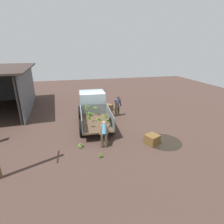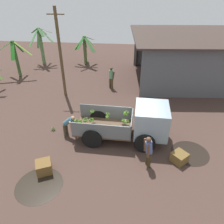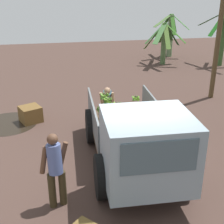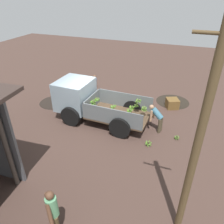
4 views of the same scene
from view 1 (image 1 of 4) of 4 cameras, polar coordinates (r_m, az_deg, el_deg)
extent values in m
plane|color=#46322B|center=(12.22, -5.93, -3.43)|extent=(36.00, 36.00, 0.00)
cylinder|color=black|center=(10.19, 16.60, -9.27)|extent=(1.91, 1.91, 0.01)
cylinder|color=black|center=(15.03, -4.05, 1.23)|extent=(1.78, 1.78, 0.01)
cube|color=brown|center=(10.79, -5.22, -3.60)|extent=(2.93, 1.89, 0.08)
cube|color=slate|center=(10.59, -9.96, -1.84)|extent=(2.87, 0.16, 0.76)
cube|color=slate|center=(10.74, -0.69, -1.20)|extent=(2.87, 0.16, 0.76)
cube|color=slate|center=(11.95, -6.02, 0.93)|extent=(0.12, 1.79, 0.76)
cube|color=#8A9DA8|center=(12.76, -6.47, 3.41)|extent=(1.66, 1.81, 1.45)
cube|color=#4C606B|center=(13.46, -6.83, 5.56)|extent=(0.08, 1.40, 0.64)
cylinder|color=black|center=(12.73, -10.40, -0.29)|extent=(0.99, 0.26, 0.99)
cylinder|color=black|center=(12.86, -2.15, 0.27)|extent=(0.99, 0.26, 0.99)
cylinder|color=black|center=(10.38, -10.05, -5.10)|extent=(0.99, 0.26, 0.99)
cylinder|color=black|center=(10.54, 0.06, -4.34)|extent=(0.99, 0.26, 0.99)
sphere|color=#453E2C|center=(11.50, -8.18, 1.91)|extent=(0.09, 0.09, 0.09)
cylinder|color=#4B7328|center=(11.46, -8.00, 1.37)|extent=(0.10, 0.20, 0.21)
cylinder|color=#6FAD3C|center=(11.51, -7.78, 1.47)|extent=(0.21, 0.11, 0.20)
cylinder|color=#68A323|center=(11.56, -7.88, 1.51)|extent=(0.18, 0.12, 0.22)
cylinder|color=#447B20|center=(11.60, -7.98, 1.83)|extent=(0.15, 0.24, 0.12)
cylinder|color=#579421|center=(11.59, -8.30, 1.57)|extent=(0.10, 0.20, 0.21)
cylinder|color=#60AD27|center=(11.54, -8.53, 1.49)|extent=(0.20, 0.11, 0.21)
cylinder|color=#507A34|center=(11.47, -8.51, 1.44)|extent=(0.21, 0.15, 0.18)
cylinder|color=olive|center=(11.47, -8.28, 1.34)|extent=(0.12, 0.19, 0.22)
sphere|color=#453E2D|center=(10.65, -7.38, -0.16)|extent=(0.07, 0.07, 0.07)
cylinder|color=#6FA22F|center=(10.64, -7.42, -0.56)|extent=(0.08, 0.13, 0.15)
cylinder|color=#51841B|center=(10.62, -7.27, -0.50)|extent=(0.08, 0.15, 0.12)
cylinder|color=#42791D|center=(10.65, -7.10, -0.43)|extent=(0.15, 0.11, 0.12)
cylinder|color=#599B2E|center=(10.70, -7.12, -0.32)|extent=(0.15, 0.11, 0.12)
cylinder|color=olive|center=(10.72, -7.26, -0.30)|extent=(0.11, 0.15, 0.12)
cylinder|color=#559C25|center=(10.71, -7.54, -0.36)|extent=(0.11, 0.15, 0.13)
cylinder|color=olive|center=(10.69, -7.67, -0.36)|extent=(0.16, 0.10, 0.11)
cylinder|color=#5A7933|center=(10.66, -7.56, -0.52)|extent=(0.13, 0.09, 0.15)
sphere|color=#433C2B|center=(9.80, -2.25, -1.11)|extent=(0.09, 0.09, 0.09)
cylinder|color=#589227|center=(9.79, -1.85, -1.62)|extent=(0.18, 0.18, 0.18)
cylinder|color=#679A3D|center=(9.85, -1.78, -1.41)|extent=(0.22, 0.09, 0.16)
cylinder|color=#5C8E30|center=(9.90, -2.17, -1.23)|extent=(0.12, 0.23, 0.14)
cylinder|color=#508121|center=(9.87, -2.53, -1.49)|extent=(0.15, 0.19, 0.20)
cylinder|color=olive|center=(9.78, -2.72, -1.52)|extent=(0.23, 0.11, 0.14)
cylinder|color=#52862D|center=(9.76, -2.31, -1.73)|extent=(0.12, 0.20, 0.20)
sphere|color=brown|center=(11.57, -7.77, -0.42)|extent=(0.07, 0.07, 0.07)
cylinder|color=#6F9C43|center=(11.65, -7.94, -0.60)|extent=(0.12, 0.18, 0.14)
cylinder|color=#3C7318|center=(11.60, -8.13, -0.65)|extent=(0.19, 0.09, 0.13)
cylinder|color=olive|center=(11.56, -7.99, -0.83)|extent=(0.16, 0.13, 0.16)
cylinder|color=#547E21|center=(11.52, -7.82, -0.80)|extent=(0.09, 0.20, 0.13)
cylinder|color=olive|center=(11.55, -7.59, -0.85)|extent=(0.11, 0.16, 0.17)
cylinder|color=#669A2C|center=(11.56, -7.37, -0.63)|extent=(0.20, 0.11, 0.11)
cylinder|color=#53951E|center=(11.63, -7.48, -0.64)|extent=(0.17, 0.13, 0.15)
cylinder|color=#4F8A23|center=(11.66, -7.75, -0.60)|extent=(0.06, 0.18, 0.15)
sphere|color=brown|center=(9.56, -2.69, -3.40)|extent=(0.08, 0.08, 0.08)
cylinder|color=#73A139|center=(9.66, -2.87, -3.61)|extent=(0.09, 0.22, 0.17)
cylinder|color=#4B8525|center=(9.61, -3.12, -3.83)|extent=(0.20, 0.12, 0.19)
cylinder|color=#50792A|center=(9.55, -3.16, -3.85)|extent=(0.22, 0.11, 0.16)
cylinder|color=#5A7F33|center=(9.52, -2.83, -4.01)|extent=(0.14, 0.20, 0.18)
cylinder|color=#4F791F|center=(9.53, -2.52, -4.02)|extent=(0.09, 0.20, 0.19)
cylinder|color=#69AD3B|center=(9.58, -2.36, -3.97)|extent=(0.17, 0.14, 0.21)
cylinder|color=#5A9232|center=(9.62, -2.28, -3.76)|extent=(0.20, 0.10, 0.19)
cylinder|color=#68A626|center=(9.66, -2.48, -3.55)|extent=(0.16, 0.21, 0.16)
sphere|color=#48412E|center=(9.86, -7.57, -1.68)|extent=(0.09, 0.09, 0.09)
cylinder|color=#60A333|center=(9.90, -7.17, -1.85)|extent=(0.19, 0.09, 0.11)
cylinder|color=#5C9821|center=(9.94, -7.56, -1.86)|extent=(0.06, 0.17, 0.14)
cylinder|color=#619B26|center=(9.92, -7.87, -1.90)|extent=(0.16, 0.15, 0.13)
cylinder|color=#6BB12F|center=(9.85, -7.83, -2.14)|extent=(0.16, 0.11, 0.16)
cylinder|color=#447520|center=(9.82, -7.61, -2.14)|extent=(0.08, 0.18, 0.14)
cylinder|color=#50882E|center=(9.85, -7.27, -2.10)|extent=(0.15, 0.14, 0.15)
sphere|color=brown|center=(10.70, -6.31, -0.41)|extent=(0.07, 0.07, 0.07)
cylinder|color=#73A041|center=(10.68, -6.57, -0.68)|extent=(0.15, 0.10, 0.10)
cylinder|color=#70AC42|center=(10.67, -6.20, -0.73)|extent=(0.07, 0.15, 0.11)
cylinder|color=#588B28|center=(10.72, -5.99, -0.61)|extent=(0.15, 0.06, 0.11)
cylinder|color=olive|center=(10.76, -6.26, -0.65)|extent=(0.07, 0.13, 0.14)
cylinder|color=#517729|center=(10.75, -6.50, -0.64)|extent=(0.12, 0.12, 0.13)
sphere|color=#46402E|center=(10.02, -4.34, -2.06)|extent=(0.08, 0.08, 0.08)
cylinder|color=olive|center=(10.11, -4.42, -2.22)|extent=(0.05, 0.20, 0.15)
cylinder|color=#62A12F|center=(10.08, -4.69, -2.37)|extent=(0.18, 0.14, 0.16)
cylinder|color=#6AAA2F|center=(10.03, -4.71, -2.49)|extent=(0.19, 0.06, 0.17)
cylinder|color=#45761C|center=(9.98, -4.41, -2.58)|extent=(0.11, 0.19, 0.16)
cylinder|color=#4C7D1D|center=(9.99, -4.07, -2.54)|extent=(0.13, 0.19, 0.16)
cylinder|color=#67A132|center=(10.04, -3.85, -2.29)|extent=(0.21, 0.07, 0.12)
cylinder|color=#467622|center=(10.09, -4.00, -2.23)|extent=(0.19, 0.15, 0.14)
sphere|color=brown|center=(11.66, -5.43, 1.56)|extent=(0.09, 0.09, 0.09)
cylinder|color=#70A744|center=(11.61, -5.43, 1.16)|extent=(0.09, 0.19, 0.15)
cylinder|color=olive|center=(11.64, -5.09, 1.28)|extent=(0.19, 0.15, 0.13)
cylinder|color=#5B8F2C|center=(11.73, -5.18, 1.40)|extent=(0.18, 0.16, 0.14)
cylinder|color=#4A7319|center=(11.73, -5.59, 1.34)|extent=(0.12, 0.19, 0.16)
cylinder|color=#437C1C|center=(11.67, -5.78, 1.29)|extent=(0.19, 0.06, 0.14)
sphere|color=brown|center=(10.06, -1.41, -2.65)|extent=(0.07, 0.07, 0.07)
cylinder|color=#598E28|center=(10.04, -1.70, -2.99)|extent=(0.16, 0.12, 0.11)
cylinder|color=#598525|center=(10.04, -1.18, -3.05)|extent=(0.11, 0.16, 0.13)
cylinder|color=#548027|center=(10.10, -1.16, -3.00)|extent=(0.13, 0.05, 0.16)
cylinder|color=#518027|center=(10.14, -1.36, -2.87)|extent=(0.09, 0.15, 0.15)
cylinder|color=#7AAE46|center=(10.11, -1.73, -2.91)|extent=(0.15, 0.12, 0.14)
cube|color=#55575C|center=(16.02, -25.71, 6.69)|extent=(7.28, 0.63, 3.36)
cylinder|color=#3F3833|center=(12.75, -28.41, 3.21)|extent=(0.16, 0.16, 3.36)
cylinder|color=#362C19|center=(13.26, 2.10, 0.43)|extent=(0.19, 0.19, 0.79)
cylinder|color=#362C19|center=(13.16, 1.25, 0.28)|extent=(0.19, 0.19, 0.79)
cylinder|color=#536298|center=(12.96, 1.79, 3.21)|extent=(0.42, 0.37, 0.65)
sphere|color=brown|center=(12.80, 1.93, 4.93)|extent=(0.22, 0.22, 0.22)
cylinder|color=brown|center=(12.98, 2.74, 3.10)|extent=(0.15, 0.23, 0.59)
cylinder|color=brown|center=(12.78, 1.25, 2.86)|extent=(0.16, 0.27, 0.59)
cylinder|color=#4A402D|center=(9.11, -3.23, -9.48)|extent=(0.17, 0.17, 0.73)
cylinder|color=#4A402D|center=(9.11, -1.93, -9.47)|extent=(0.17, 0.17, 0.73)
cylinder|color=teal|center=(9.04, -2.62, -5.77)|extent=(0.64, 0.38, 0.58)
sphere|color=tan|center=(9.19, -2.63, -3.54)|extent=(0.21, 0.21, 0.21)
cylinder|color=tan|center=(9.27, -3.73, -5.83)|extent=(0.12, 0.16, 0.54)
cylinder|color=tan|center=(9.28, -1.48, -5.77)|extent=(0.13, 0.18, 0.54)
sphere|color=brown|center=(9.34, -10.23, -10.40)|extent=(0.08, 0.08, 0.08)
cylinder|color=#619E39|center=(9.32, -9.74, -10.81)|extent=(0.20, 0.16, 0.13)
cylinder|color=#5B9A1F|center=(9.41, -9.76, -10.53)|extent=(0.21, 0.14, 0.14)
cylinder|color=#52742F|center=(9.44, -10.24, -10.39)|extent=(0.04, 0.22, 0.12)
cylinder|color=#68A636|center=(9.41, -10.61, -10.74)|extent=(0.18, 0.13, 0.18)
cylinder|color=#5C942E|center=(9.33, -10.68, -10.87)|extent=(0.21, 0.14, 0.13)
cylinder|color=#81B246|center=(9.30, -10.24, -11.00)|extent=(0.07, 0.21, 0.15)
sphere|color=#4E4733|center=(8.48, -3.72, -13.59)|extent=(0.07, 0.07, 0.07)
cylinder|color=olive|center=(8.55, -4.02, -13.79)|extent=(0.13, 0.15, 0.15)
cylinder|color=#4A7526|center=(8.49, -4.09, -14.05)|extent=(0.17, 0.09, 0.15)
cylinder|color=#558921|center=(8.45, -3.57, -14.11)|extent=(0.06, 0.18, 0.12)
cylinder|color=#70A247|center=(8.52, -3.38, -14.03)|extent=(0.15, 0.08, 0.17)
cylinder|color=#477719|center=(8.56, -3.49, -13.76)|extent=(0.14, 0.14, 0.15)
cube|color=brown|center=(9.71, 12.97, -8.72)|extent=(0.84, 0.84, 0.52)
cube|color=brown|center=(14.47, -1.28, 1.51)|extent=(0.87, 0.87, 0.48)
camera|label=2|loc=(15.31, 32.91, 26.17)|focal=35.00mm
camera|label=3|loc=(17.70, -3.28, 18.44)|focal=50.00mm
camera|label=4|loc=(10.07, -63.01, 16.00)|focal=35.00mm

